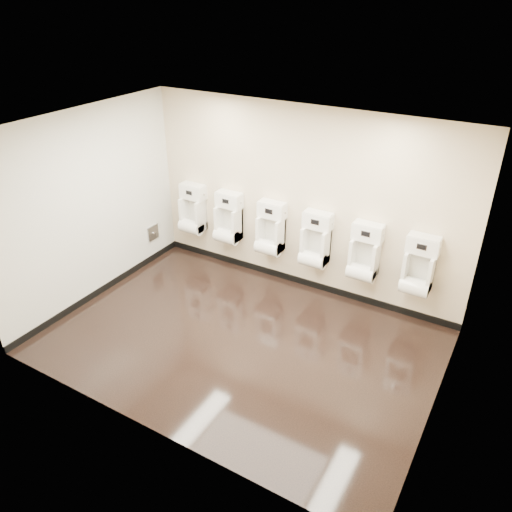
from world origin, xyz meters
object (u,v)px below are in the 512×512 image
at_px(urinal_3, 315,244).
at_px(urinal_5, 418,270).
at_px(urinal_1, 228,221).
at_px(urinal_2, 270,232).
at_px(urinal_4, 364,256).
at_px(access_panel, 153,233).
at_px(urinal_0, 193,212).

bearing_deg(urinal_3, urinal_5, 0.00).
height_order(urinal_1, urinal_2, same).
bearing_deg(urinal_4, access_panel, -173.51).
height_order(urinal_0, urinal_2, same).
bearing_deg(urinal_0, urinal_4, 0.00).
relative_size(urinal_1, urinal_5, 1.00).
xyz_separation_m(urinal_2, urinal_4, (1.51, 0.00, 0.00)).
bearing_deg(urinal_2, urinal_0, 180.00).
xyz_separation_m(urinal_2, urinal_3, (0.76, 0.00, 0.00)).
xyz_separation_m(urinal_1, urinal_4, (2.28, 0.00, 0.00)).
xyz_separation_m(access_panel, urinal_5, (4.31, 0.40, 0.34)).
height_order(access_panel, urinal_1, urinal_1).
relative_size(access_panel, urinal_5, 0.30).
bearing_deg(urinal_1, access_panel, -162.35).
height_order(urinal_4, urinal_5, same).
xyz_separation_m(urinal_2, urinal_5, (2.26, 0.00, 0.00)).
xyz_separation_m(urinal_4, urinal_5, (0.76, 0.00, 0.00)).
relative_size(urinal_1, urinal_2, 1.00).
distance_m(urinal_2, urinal_3, 0.76).
distance_m(urinal_0, urinal_3, 2.24).
height_order(access_panel, urinal_5, urinal_5).
bearing_deg(urinal_3, urinal_1, 180.00).
relative_size(urinal_1, urinal_3, 1.00).
bearing_deg(urinal_0, urinal_3, 0.00).
bearing_deg(urinal_2, access_panel, -168.82).
xyz_separation_m(access_panel, urinal_1, (1.27, 0.40, 0.34)).
xyz_separation_m(urinal_1, urinal_3, (1.53, 0.00, 0.00)).
bearing_deg(urinal_5, urinal_4, 180.00).
bearing_deg(access_panel, urinal_5, 5.36).
distance_m(urinal_2, urinal_4, 1.51).
xyz_separation_m(urinal_0, urinal_1, (0.71, 0.00, 0.00)).
bearing_deg(urinal_0, access_panel, -144.13).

